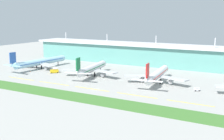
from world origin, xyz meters
TOP-DOWN VIEW (x-y plane):
  - ground_plane at (0.00, 0.00)m, footprint 600.00×600.00m
  - terminal_building at (-0.00, 114.70)m, footprint 288.00×34.00m
  - airliner_nearest at (-89.32, 40.96)m, footprint 48.74×71.80m
  - airliner_near_middle at (-27.47, 36.14)m, footprint 47.90×61.01m
  - airliner_far_middle at (29.08, 38.90)m, footprint 48.35×63.27m
  - taxiway_stripe_west at (-71.00, -0.45)m, footprint 28.00×0.70m
  - taxiway_stripe_mid_west at (-37.00, -0.45)m, footprint 28.00×0.70m
  - taxiway_stripe_centre at (-3.00, -0.45)m, footprint 28.00×0.70m
  - taxiway_stripe_mid_east at (31.00, -0.45)m, footprint 28.00×0.70m
  - taxiway_stripe_east at (65.00, -0.45)m, footprint 28.00×0.70m
  - grass_verge at (0.00, -22.16)m, footprint 300.00×18.00m
  - baggage_cart at (61.27, 29.86)m, footprint 3.99×3.56m
  - fuel_truck at (-63.41, 31.19)m, footprint 6.83×7.02m
  - safety_cone_left_wingtip at (-86.09, 24.59)m, footprint 0.56×0.56m
  - safety_cone_nose_front at (-84.46, 15.66)m, footprint 0.56×0.56m

SIDE VIEW (x-z plane):
  - ground_plane at x=0.00m, z-range 0.00..0.00m
  - taxiway_stripe_west at x=-71.00m, z-range 0.00..0.04m
  - taxiway_stripe_mid_west at x=-37.00m, z-range 0.00..0.04m
  - taxiway_stripe_centre at x=-3.00m, z-range 0.00..0.04m
  - taxiway_stripe_mid_east at x=31.00m, z-range 0.00..0.04m
  - taxiway_stripe_east at x=65.00m, z-range 0.00..0.04m
  - grass_verge at x=0.00m, z-range 0.00..0.10m
  - safety_cone_left_wingtip at x=-86.09m, z-range 0.00..0.70m
  - safety_cone_nose_front at x=-84.46m, z-range 0.00..0.70m
  - baggage_cart at x=61.27m, z-range 0.02..2.50m
  - fuel_truck at x=-63.41m, z-range -0.21..4.74m
  - airliner_near_middle at x=-27.47m, z-range -3.00..15.90m
  - airliner_far_middle at x=29.08m, z-range -3.00..15.90m
  - airliner_nearest at x=-89.32m, z-range -2.99..15.91m
  - terminal_building at x=0.00m, z-range -4.30..25.96m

